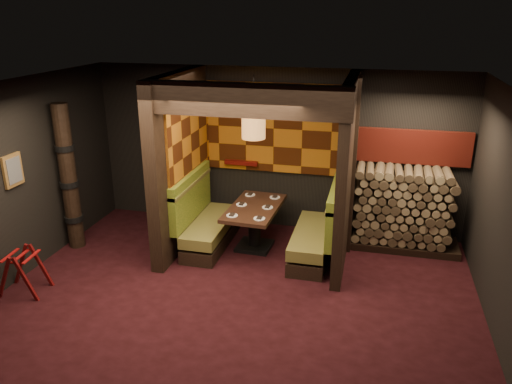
% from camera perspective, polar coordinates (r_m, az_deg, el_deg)
% --- Properties ---
extents(floor, '(6.50, 5.50, 0.02)m').
position_cam_1_polar(floor, '(6.91, -2.63, -12.73)').
color(floor, black).
rests_on(floor, ground).
extents(ceiling, '(6.50, 5.50, 0.02)m').
position_cam_1_polar(ceiling, '(5.87, -3.07, 11.54)').
color(ceiling, black).
rests_on(ceiling, ground).
extents(wall_back, '(6.50, 0.02, 2.85)m').
position_cam_1_polar(wall_back, '(8.80, 2.27, 4.85)').
color(wall_back, black).
rests_on(wall_back, ground).
extents(wall_front, '(6.50, 0.02, 2.85)m').
position_cam_1_polar(wall_front, '(3.99, -14.53, -15.84)').
color(wall_front, black).
rests_on(wall_front, ground).
extents(wall_left, '(0.02, 5.50, 2.85)m').
position_cam_1_polar(wall_left, '(7.78, -26.52, 0.67)').
color(wall_left, black).
rests_on(wall_left, ground).
extents(partition_left, '(0.20, 2.20, 2.85)m').
position_cam_1_polar(partition_left, '(8.15, -8.68, 3.41)').
color(partition_left, black).
rests_on(partition_left, floor).
extents(partition_right, '(0.15, 2.10, 2.85)m').
position_cam_1_polar(partition_right, '(7.63, 10.26, 2.15)').
color(partition_right, black).
rests_on(partition_right, floor).
extents(header_beam, '(2.85, 0.18, 0.44)m').
position_cam_1_polar(header_beam, '(6.58, -1.48, 10.45)').
color(header_beam, black).
rests_on(header_beam, partition_left).
extents(tapa_back_panel, '(2.40, 0.06, 1.55)m').
position_cam_1_polar(tapa_back_panel, '(8.66, 2.07, 7.30)').
color(tapa_back_panel, '#AB5E12').
rests_on(tapa_back_panel, wall_back).
extents(tapa_side_panel, '(0.04, 1.85, 1.45)m').
position_cam_1_polar(tapa_side_panel, '(8.16, -7.59, 6.56)').
color(tapa_side_panel, '#AB5E12').
rests_on(tapa_side_panel, partition_left).
extents(lacquer_shelf, '(0.60, 0.12, 0.07)m').
position_cam_1_polar(lacquer_shelf, '(8.89, -1.69, 3.39)').
color(lacquer_shelf, '#580C09').
rests_on(lacquer_shelf, wall_back).
extents(booth_bench_left, '(0.68, 1.60, 1.14)m').
position_cam_1_polar(booth_bench_left, '(8.37, -5.85, -3.50)').
color(booth_bench_left, black).
rests_on(booth_bench_left, floor).
extents(booth_bench_right, '(0.68, 1.60, 1.14)m').
position_cam_1_polar(booth_bench_right, '(7.98, 7.14, -4.78)').
color(booth_bench_right, black).
rests_on(booth_bench_right, floor).
extents(dining_table, '(0.82, 1.43, 0.74)m').
position_cam_1_polar(dining_table, '(8.17, -0.18, -3.18)').
color(dining_table, black).
rests_on(dining_table, floor).
extents(place_settings, '(0.66, 1.16, 0.03)m').
position_cam_1_polar(place_settings, '(8.08, -0.18, -1.58)').
color(place_settings, white).
rests_on(place_settings, dining_table).
extents(pendant_lamp, '(0.36, 0.36, 0.97)m').
position_cam_1_polar(pendant_lamp, '(7.64, -0.28, 7.79)').
color(pendant_lamp, '#A96E35').
rests_on(pendant_lamp, ceiling).
extents(framed_picture, '(0.05, 0.36, 0.46)m').
position_cam_1_polar(framed_picture, '(7.77, -26.03, 2.24)').
color(framed_picture, brown).
rests_on(framed_picture, wall_left).
extents(luggage_rack, '(0.67, 0.51, 0.68)m').
position_cam_1_polar(luggage_rack, '(7.71, -25.09, -8.07)').
color(luggage_rack, '#4D090A').
rests_on(luggage_rack, floor).
extents(totem_column, '(0.31, 0.31, 2.40)m').
position_cam_1_polar(totem_column, '(8.55, -20.61, 1.44)').
color(totem_column, black).
rests_on(totem_column, floor).
extents(firewood_stack, '(1.73, 0.70, 1.36)m').
position_cam_1_polar(firewood_stack, '(8.50, 16.90, -1.87)').
color(firewood_stack, black).
rests_on(firewood_stack, floor).
extents(mosaic_header, '(1.83, 0.10, 0.56)m').
position_cam_1_polar(mosaic_header, '(8.52, 17.46, 4.95)').
color(mosaic_header, maroon).
rests_on(mosaic_header, wall_back).
extents(bay_front_post, '(0.08, 0.08, 2.85)m').
position_cam_1_polar(bay_front_post, '(7.87, 11.05, 2.66)').
color(bay_front_post, black).
rests_on(bay_front_post, floor).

